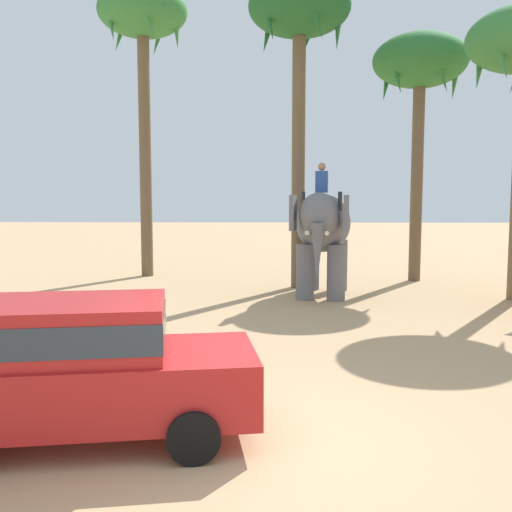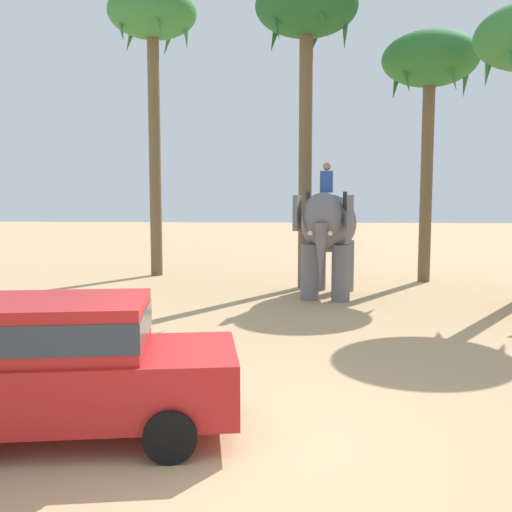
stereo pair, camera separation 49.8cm
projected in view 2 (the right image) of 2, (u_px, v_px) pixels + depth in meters
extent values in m
plane|color=tan|center=(228.00, 440.00, 6.99)|extent=(120.00, 120.00, 0.00)
cube|color=red|center=(68.00, 382.00, 7.04)|extent=(4.32, 2.35, 0.76)
cube|color=red|center=(58.00, 326.00, 6.96)|extent=(2.33, 1.88, 0.64)
cube|color=#2D3842|center=(58.00, 326.00, 6.96)|extent=(2.35, 1.91, 0.35)
cylinder|color=black|center=(176.00, 386.00, 8.05)|extent=(0.62, 0.28, 0.60)
cylinder|color=black|center=(170.00, 436.00, 6.37)|extent=(0.62, 0.28, 0.60)
ellipsoid|color=slate|center=(329.00, 223.00, 17.09)|extent=(2.07, 3.31, 1.70)
cylinder|color=slate|center=(341.00, 273.00, 16.22)|extent=(0.52, 0.52, 1.60)
cylinder|color=slate|center=(310.00, 272.00, 16.42)|extent=(0.52, 0.52, 1.60)
cylinder|color=slate|center=(346.00, 265.00, 18.03)|extent=(0.52, 0.52, 1.60)
cylinder|color=slate|center=(318.00, 265.00, 18.22)|extent=(0.52, 0.52, 1.60)
ellipsoid|color=slate|center=(323.00, 215.00, 15.48)|extent=(1.24, 1.16, 1.20)
cube|color=slate|center=(350.00, 213.00, 15.41)|extent=(0.25, 0.81, 0.96)
cube|color=slate|center=(297.00, 213.00, 15.73)|extent=(0.25, 0.81, 0.96)
cone|color=slate|center=(321.00, 254.00, 15.14)|extent=(0.41, 0.41, 1.60)
cone|color=beige|center=(331.00, 235.00, 15.08)|extent=(0.21, 0.57, 0.21)
cone|color=beige|center=(311.00, 234.00, 15.20)|extent=(0.21, 0.57, 0.21)
cube|color=#2D519E|center=(327.00, 182.00, 16.14)|extent=(0.37, 0.29, 0.60)
sphere|color=#A87A56|center=(327.00, 167.00, 16.09)|extent=(0.22, 0.22, 0.22)
cylinder|color=#333338|center=(345.00, 202.00, 16.08)|extent=(0.12, 0.12, 0.55)
cylinder|color=#333338|center=(308.00, 201.00, 16.31)|extent=(0.12, 0.12, 0.55)
cylinder|color=brown|center=(305.00, 153.00, 18.33)|extent=(0.42, 0.42, 8.61)
ellipsoid|color=#1E5B28|center=(307.00, 6.00, 17.87)|extent=(3.20, 3.20, 1.80)
cone|color=#1E5B28|center=(345.00, 22.00, 17.84)|extent=(0.40, 0.92, 1.64)
cone|color=#1E5B28|center=(317.00, 33.00, 19.03)|extent=(0.91, 0.57, 1.67)
cone|color=#1E5B28|center=(276.00, 30.00, 18.68)|extent=(0.73, 0.83, 1.69)
cone|color=#1E5B28|center=(274.00, 16.00, 17.28)|extent=(0.73, 0.83, 1.69)
cone|color=#1E5B28|center=(320.00, 11.00, 16.76)|extent=(0.91, 0.57, 1.67)
cylinder|color=brown|center=(155.00, 149.00, 21.25)|extent=(0.43, 0.43, 9.34)
ellipsoid|color=#337A38|center=(152.00, 12.00, 20.75)|extent=(3.20, 3.20, 1.80)
cone|color=#337A38|center=(186.00, 26.00, 20.72)|extent=(0.40, 0.92, 1.64)
cone|color=#337A38|center=(170.00, 35.00, 21.91)|extent=(0.91, 0.57, 1.67)
cone|color=#337A38|center=(132.00, 33.00, 21.57)|extent=(0.73, 0.83, 1.69)
cone|color=#337A38|center=(120.00, 21.00, 20.17)|extent=(0.73, 0.83, 1.69)
cone|color=#337A38|center=(155.00, 17.00, 19.65)|extent=(0.91, 0.57, 1.67)
cylinder|color=brown|center=(427.00, 175.00, 19.73)|extent=(0.41, 0.41, 7.33)
ellipsoid|color=#286B2D|center=(430.00, 59.00, 19.33)|extent=(3.20, 3.20, 1.80)
cone|color=#286B2D|center=(466.00, 74.00, 19.30)|extent=(0.40, 0.92, 1.64)
cone|color=#286B2D|center=(433.00, 81.00, 20.49)|extent=(0.91, 0.57, 1.67)
cone|color=#286B2D|center=(397.00, 79.00, 20.15)|extent=(0.73, 0.83, 1.69)
cone|color=#286B2D|center=(404.00, 70.00, 18.75)|extent=(0.73, 0.83, 1.69)
cone|color=#286B2D|center=(450.00, 66.00, 18.23)|extent=(0.91, 0.57, 1.67)
cone|color=#337A38|center=(489.00, 62.00, 16.38)|extent=(0.73, 0.83, 1.69)
cone|color=#337A38|center=(507.00, 49.00, 14.98)|extent=(0.73, 0.83, 1.69)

